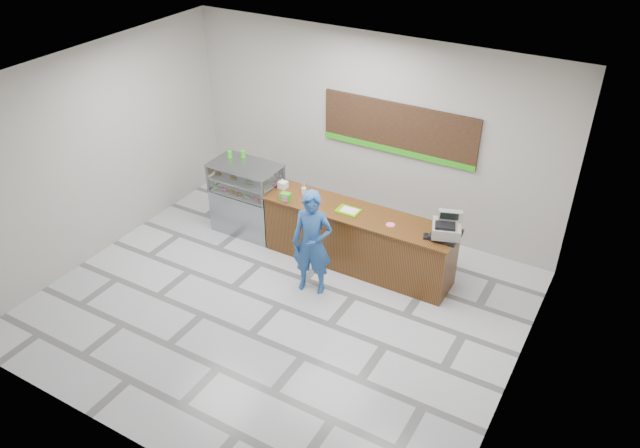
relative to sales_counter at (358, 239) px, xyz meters
The scene contains 16 objects.
floor 1.72m from the sales_counter, 109.54° to the right, with size 7.00×7.00×0.00m, color silver.
back_wall 1.98m from the sales_counter, 110.77° to the left, with size 7.00×7.00×0.00m, color #B2ADA4.
ceiling 3.41m from the sales_counter, 109.54° to the right, with size 7.00×7.00×0.00m, color silver.
sales_counter is the anchor object (origin of this frame).
display_case 2.23m from the sales_counter, behind, with size 1.22×0.72×1.33m.
menu_board 2.00m from the sales_counter, 90.00° to the left, with size 2.80×0.06×0.90m.
cash_register 1.60m from the sales_counter, ahead, with size 0.54×0.55×0.40m.
card_terminal 1.32m from the sales_counter, ahead, with size 0.07×0.15×0.04m, color black.
serving_tray 0.55m from the sales_counter, 166.10° to the right, with size 0.38×0.28×0.02m.
napkin_box 1.61m from the sales_counter, behind, with size 0.14×0.14×0.12m, color white.
straw_cup 1.22m from the sales_counter, behind, with size 0.08×0.08×0.12m, color silver.
promo_box 1.38m from the sales_counter, 167.72° to the right, with size 0.16×0.11×0.14m, color green.
donut_decal 0.79m from the sales_counter, ahead, with size 0.14×0.14×0.00m, color pink.
green_cup_left 2.76m from the sales_counter, behind, with size 0.08×0.08×0.13m, color green.
green_cup_right 2.57m from the sales_counter, behind, with size 0.08×0.08×0.13m, color green.
customer 1.04m from the sales_counter, 109.66° to the right, with size 0.64×0.42×1.75m, color #265397.
Camera 1 is at (4.28, -6.16, 6.20)m, focal length 35.00 mm.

